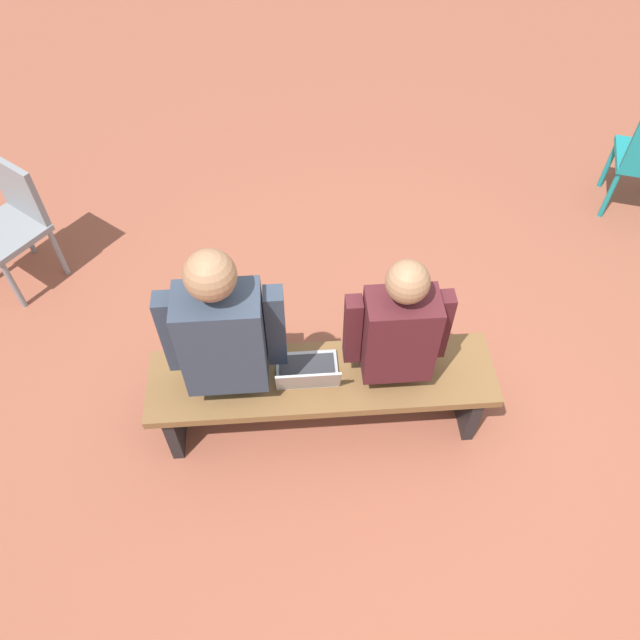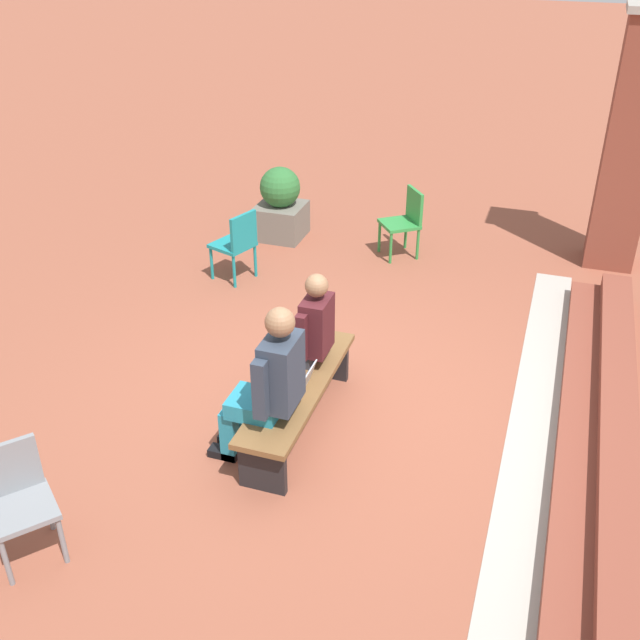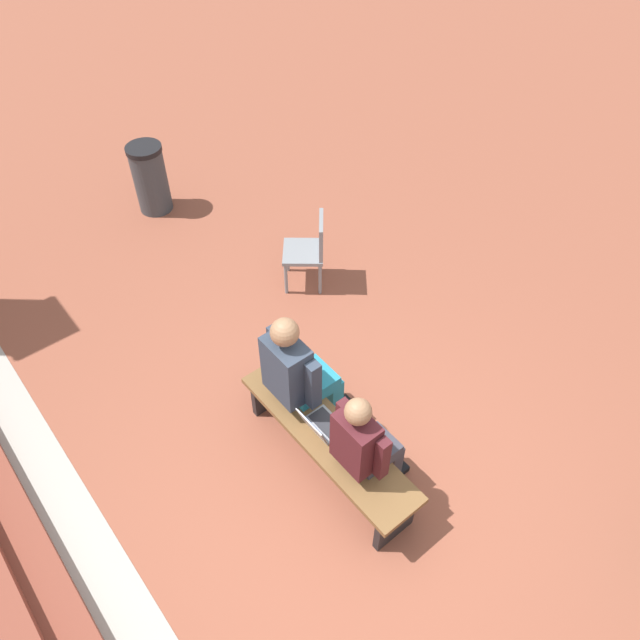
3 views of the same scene
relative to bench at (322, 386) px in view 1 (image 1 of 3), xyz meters
name	(u,v)px [view 1 (image 1 of 3)]	position (x,y,z in m)	size (l,w,h in m)	color
ground_plane	(385,441)	(-0.34, 0.16, -0.35)	(60.00, 60.00, 0.00)	brown
bench	(322,386)	(0.00, 0.00, 0.00)	(1.80, 0.44, 0.45)	brown
person_student	(394,334)	(-0.36, -0.06, 0.34)	(0.50, 0.64, 1.28)	#383842
person_adult	(226,336)	(0.46, -0.07, 0.39)	(0.58, 0.73, 1.40)	teal
laptop	(307,373)	(0.08, 0.01, 0.15)	(0.32, 0.29, 0.21)	#9EA0A5
plastic_chair_far_right	(12,218)	(1.87, -1.31, 0.13)	(0.59, 0.59, 0.84)	gray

